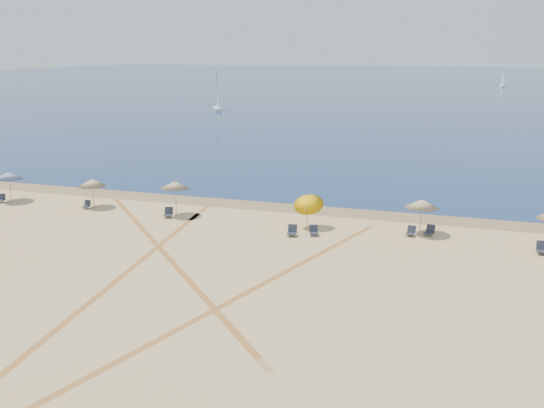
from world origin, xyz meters
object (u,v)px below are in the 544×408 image
at_px(chair_5, 411,231).
at_px(sailboat_0, 503,80).
at_px(umbrella_2, 175,185).
at_px(chair_3, 292,231).
at_px(chair_4, 314,231).
at_px(umbrella_1, 92,183).
at_px(chair_1, 87,205).
at_px(chair_0, 1,199).
at_px(sailboat_1, 217,99).
at_px(chair_6, 430,231).
at_px(umbrella_0, 8,176).
at_px(chair_7, 542,248).
at_px(umbrella_3, 308,201).
at_px(chair_2, 168,213).
at_px(umbrella_4, 422,204).

relative_size(chair_5, sailboat_0, 0.10).
xyz_separation_m(umbrella_2, chair_3, (9.25, -2.20, -1.90)).
bearing_deg(chair_5, chair_4, -153.75).
relative_size(umbrella_2, chair_4, 3.31).
relative_size(umbrella_1, chair_1, 3.64).
relative_size(chair_0, chair_3, 1.03).
height_order(umbrella_2, sailboat_1, sailboat_1).
height_order(umbrella_2, chair_6, umbrella_2).
xyz_separation_m(chair_1, sailboat_0, (43.98, 165.47, 1.83)).
height_order(umbrella_0, chair_6, umbrella_0).
relative_size(chair_3, chair_7, 1.02).
height_order(chair_3, sailboat_0, sailboat_0).
relative_size(umbrella_0, umbrella_2, 0.93).
xyz_separation_m(umbrella_3, chair_7, (14.25, -0.98, -1.51)).
bearing_deg(sailboat_1, umbrella_3, -89.13).
relative_size(chair_3, sailboat_0, 0.11).
relative_size(umbrella_0, chair_6, 2.95).
distance_m(chair_3, chair_7, 14.87).
xyz_separation_m(chair_2, chair_6, (17.96, 1.07, -0.02)).
distance_m(chair_2, sailboat_0, 169.92).
bearing_deg(chair_7, chair_2, 178.88).
bearing_deg(chair_2, umbrella_1, 157.94).
bearing_deg(umbrella_4, chair_5, -128.77).
height_order(umbrella_1, umbrella_4, umbrella_4).
bearing_deg(chair_0, sailboat_0, 52.19).
bearing_deg(chair_2, chair_4, -20.31).
bearing_deg(chair_4, umbrella_3, 96.75).
height_order(umbrella_0, chair_2, umbrella_0).
bearing_deg(chair_2, chair_0, 165.13).
bearing_deg(chair_6, umbrella_4, -178.31).
xyz_separation_m(umbrella_3, chair_6, (7.87, 0.68, -1.53)).
distance_m(umbrella_3, sailboat_0, 167.62).
height_order(umbrella_3, chair_7, umbrella_3).
bearing_deg(chair_4, chair_6, -3.57).
relative_size(chair_1, chair_2, 0.75).
bearing_deg(chair_7, sailboat_0, 85.91).
distance_m(chair_1, sailboat_1, 72.02).
xyz_separation_m(umbrella_0, chair_1, (7.04, -0.20, -1.76)).
xyz_separation_m(chair_3, chair_6, (8.46, 2.59, -0.02)).
relative_size(umbrella_2, chair_6, 3.15).
bearing_deg(umbrella_2, chair_6, 1.26).
height_order(chair_5, chair_6, chair_6).
bearing_deg(umbrella_0, chair_5, 0.13).
xyz_separation_m(chair_6, sailboat_0, (19.05, 164.76, 1.81)).
distance_m(chair_4, chair_7, 13.54).
distance_m(chair_2, chair_4, 10.86).
xyz_separation_m(umbrella_2, sailboat_1, (-24.60, 69.54, 0.09)).
bearing_deg(chair_5, sailboat_1, 131.22).
height_order(umbrella_0, chair_4, umbrella_0).
bearing_deg(chair_4, umbrella_4, -0.32).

